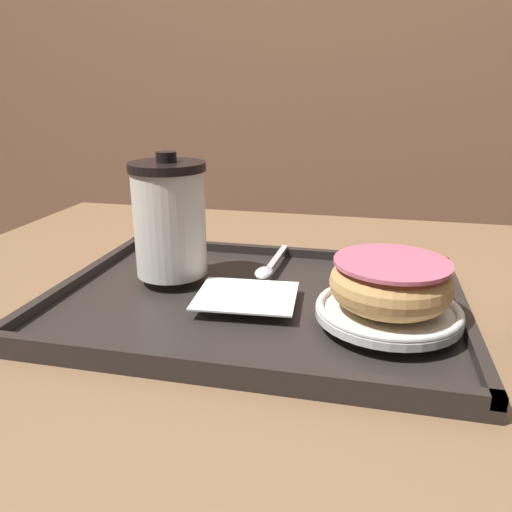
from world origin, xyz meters
TOP-DOWN VIEW (x-y plane):
  - wall_behind at (0.00, 1.10)m, footprint 8.00×0.05m
  - cafe_table at (0.00, 0.00)m, footprint 0.95×0.89m
  - serving_tray at (0.03, -0.02)m, footprint 0.46×0.33m
  - napkin_paper at (0.02, -0.04)m, footprint 0.12×0.10m
  - coffee_cup_front at (-0.09, 0.01)m, footprint 0.09×0.09m
  - plate_with_chocolate_donut at (0.17, -0.06)m, footprint 0.15×0.15m
  - donut_chocolate_glazed at (0.17, -0.06)m, footprint 0.12×0.12m
  - spoon at (0.03, 0.04)m, footprint 0.02×0.14m

SIDE VIEW (x-z plane):
  - cafe_table at x=0.00m, z-range 0.19..0.94m
  - serving_tray at x=0.03m, z-range 0.74..0.76m
  - napkin_paper at x=0.02m, z-range 0.77..0.77m
  - spoon at x=0.03m, z-range 0.77..0.78m
  - plate_with_chocolate_donut at x=0.17m, z-range 0.77..0.78m
  - donut_chocolate_glazed at x=0.17m, z-range 0.78..0.83m
  - coffee_cup_front at x=-0.09m, z-range 0.76..0.91m
  - wall_behind at x=0.00m, z-range 0.00..2.40m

